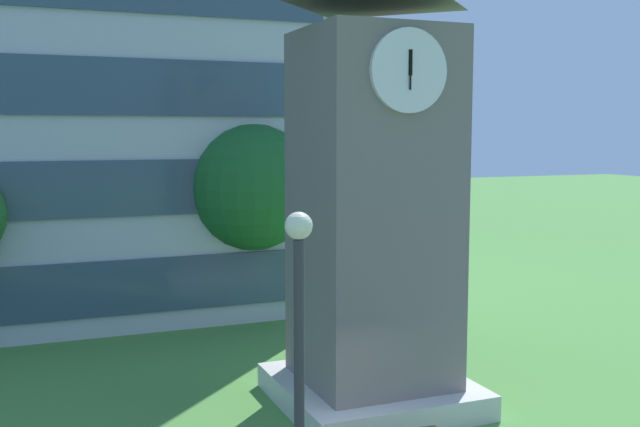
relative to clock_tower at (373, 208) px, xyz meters
The scene contains 3 objects.
clock_tower is the anchor object (origin of this frame).
street_lamp 8.44m from the clock_tower, 122.42° to the right, with size 0.36×0.36×5.58m.
tree_by_building 8.70m from the clock_tower, 92.44° to the left, with size 4.36×4.36×6.88m.
Camera 1 is at (-5.82, -12.02, 6.58)m, focal length 41.84 mm.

